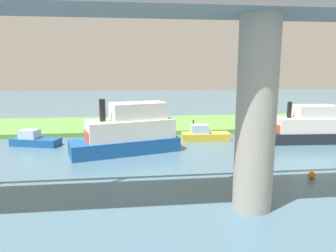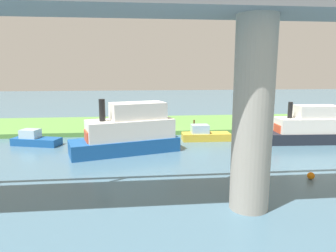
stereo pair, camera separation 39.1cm
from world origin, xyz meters
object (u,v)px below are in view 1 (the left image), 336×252
object	(u,v)px
pontoon_yellow	(34,140)
marker_buoy	(312,175)
person_on_bank	(153,123)
skiff_small	(128,132)
bridge_pylon	(256,116)
motorboat_red	(306,127)
mooring_post	(193,124)
motorboat_white	(204,135)

from	to	relation	value
pontoon_yellow	marker_buoy	world-z (taller)	pontoon_yellow
person_on_bank	pontoon_yellow	xyz separation A→B (m)	(12.25, 5.07, -0.63)
skiff_small	bridge_pylon	bearing A→B (deg)	118.43
skiff_small	motorboat_red	size ratio (longest dim) A/B	1.21
mooring_post	motorboat_red	xyz separation A→B (m)	(-10.74, 6.23, 0.55)
motorboat_red	pontoon_yellow	distance (m)	27.91
bridge_pylon	motorboat_white	xyz separation A→B (m)	(-1.25, -16.54, -4.49)
bridge_pylon	pontoon_yellow	world-z (taller)	bridge_pylon
bridge_pylon	marker_buoy	world-z (taller)	bridge_pylon
motorboat_red	pontoon_yellow	world-z (taller)	motorboat_red
bridge_pylon	motorboat_red	distance (m)	18.84
person_on_bank	motorboat_red	distance (m)	17.02
bridge_pylon	motorboat_white	world-z (taller)	bridge_pylon
skiff_small	motorboat_white	bearing A→B (deg)	-153.55
bridge_pylon	marker_buoy	bearing A→B (deg)	-146.69
pontoon_yellow	marker_buoy	size ratio (longest dim) A/B	10.14
motorboat_white	person_on_bank	bearing A→B (deg)	-42.29
bridge_pylon	motorboat_red	world-z (taller)	bridge_pylon
skiff_small	pontoon_yellow	bearing A→B (deg)	-21.21
motorboat_red	pontoon_yellow	size ratio (longest dim) A/B	1.67
bridge_pylon	skiff_small	distance (m)	14.63
pontoon_yellow	skiff_small	bearing A→B (deg)	158.79
skiff_small	motorboat_red	world-z (taller)	skiff_small
motorboat_red	mooring_post	bearing A→B (deg)	-30.13
motorboat_red	pontoon_yellow	bearing A→B (deg)	-3.68
motorboat_white	skiff_small	bearing A→B (deg)	26.45
skiff_small	marker_buoy	size ratio (longest dim) A/B	20.53
person_on_bank	mooring_post	xyz separation A→B (m)	(-4.83, 0.63, -0.17)
motorboat_white	marker_buoy	xyz separation A→B (m)	(-4.69, 12.64, -0.36)
motorboat_red	marker_buoy	world-z (taller)	motorboat_red
skiff_small	motorboat_red	xyz separation A→B (m)	(-18.42, -1.86, -0.27)
pontoon_yellow	mooring_post	bearing A→B (deg)	-165.42
skiff_small	motorboat_red	distance (m)	18.51
skiff_small	marker_buoy	distance (m)	15.46
mooring_post	pontoon_yellow	world-z (taller)	pontoon_yellow
motorboat_white	pontoon_yellow	size ratio (longest dim) A/B	1.02
person_on_bank	pontoon_yellow	world-z (taller)	person_on_bank
motorboat_red	bridge_pylon	bearing A→B (deg)	51.09
motorboat_white	pontoon_yellow	distance (m)	17.45
skiff_small	motorboat_white	distance (m)	9.06
person_on_bank	motorboat_white	world-z (taller)	person_on_bank
bridge_pylon	skiff_small	size ratio (longest dim) A/B	0.99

